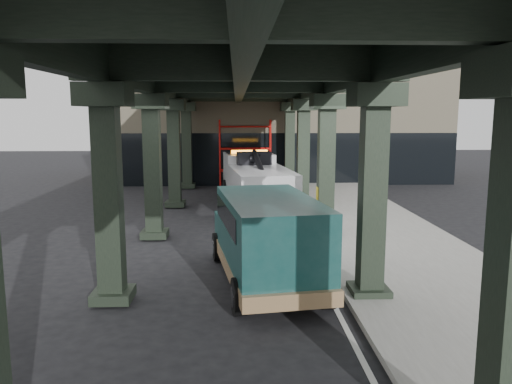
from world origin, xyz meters
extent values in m
plane|color=black|center=(0.00, 0.00, 0.00)|extent=(90.00, 90.00, 0.00)
cube|color=gray|center=(4.50, 2.00, 0.07)|extent=(5.00, 40.00, 0.15)
cube|color=silver|center=(1.70, 2.00, 0.01)|extent=(0.12, 38.00, 0.01)
cube|color=black|center=(2.60, -4.00, 2.50)|extent=(0.55, 0.55, 5.00)
cube|color=black|center=(2.60, -4.00, 4.75)|extent=(1.10, 1.10, 0.50)
cube|color=black|center=(2.60, -4.00, 0.18)|extent=(0.90, 0.90, 0.24)
cube|color=black|center=(2.60, 2.00, 2.50)|extent=(0.55, 0.55, 5.00)
cube|color=black|center=(2.60, 2.00, 4.75)|extent=(1.10, 1.10, 0.50)
cube|color=black|center=(2.60, 2.00, 0.18)|extent=(0.90, 0.90, 0.24)
cube|color=black|center=(2.60, 8.00, 2.50)|extent=(0.55, 0.55, 5.00)
cube|color=black|center=(2.60, 8.00, 4.75)|extent=(1.10, 1.10, 0.50)
cube|color=black|center=(2.60, 8.00, 0.18)|extent=(0.90, 0.90, 0.24)
cube|color=black|center=(2.60, 14.00, 2.50)|extent=(0.55, 0.55, 5.00)
cube|color=black|center=(2.60, 14.00, 4.75)|extent=(1.10, 1.10, 0.50)
cube|color=black|center=(2.60, 14.00, 0.18)|extent=(0.90, 0.90, 0.24)
cube|color=black|center=(-3.40, -4.00, 2.50)|extent=(0.55, 0.55, 5.00)
cube|color=black|center=(-3.40, -4.00, 4.75)|extent=(1.10, 1.10, 0.50)
cube|color=black|center=(-3.40, -4.00, 0.18)|extent=(0.90, 0.90, 0.24)
cube|color=black|center=(-3.40, 2.00, 2.50)|extent=(0.55, 0.55, 5.00)
cube|color=black|center=(-3.40, 2.00, 4.75)|extent=(1.10, 1.10, 0.50)
cube|color=black|center=(-3.40, 2.00, 0.18)|extent=(0.90, 0.90, 0.24)
cube|color=black|center=(-3.40, 8.00, 2.50)|extent=(0.55, 0.55, 5.00)
cube|color=black|center=(-3.40, 8.00, 4.75)|extent=(1.10, 1.10, 0.50)
cube|color=black|center=(-3.40, 8.00, 0.18)|extent=(0.90, 0.90, 0.24)
cube|color=black|center=(-3.40, 14.00, 2.50)|extent=(0.55, 0.55, 5.00)
cube|color=black|center=(-3.40, 14.00, 4.75)|extent=(1.10, 1.10, 0.50)
cube|color=black|center=(-3.40, 14.00, 0.18)|extent=(0.90, 0.90, 0.24)
cube|color=black|center=(2.60, 2.00, 5.55)|extent=(0.35, 32.00, 1.10)
cube|color=black|center=(-3.40, 2.00, 5.55)|extent=(0.35, 32.00, 1.10)
cube|color=black|center=(-0.40, 2.00, 5.55)|extent=(0.35, 32.00, 1.10)
cube|color=black|center=(-0.40, 2.00, 6.25)|extent=(7.40, 32.00, 0.30)
cube|color=#C6B793|center=(2.00, 20.00, 4.00)|extent=(22.00, 10.00, 8.00)
cylinder|color=red|center=(-1.50, 14.90, 2.00)|extent=(0.08, 0.08, 4.00)
cylinder|color=red|center=(-1.50, 14.10, 2.00)|extent=(0.08, 0.08, 4.00)
cylinder|color=red|center=(1.50, 14.90, 2.00)|extent=(0.08, 0.08, 4.00)
cylinder|color=red|center=(1.50, 14.10, 2.00)|extent=(0.08, 0.08, 4.00)
cylinder|color=red|center=(0.00, 14.90, 1.00)|extent=(3.00, 0.08, 0.08)
cylinder|color=red|center=(0.00, 14.90, 2.30)|extent=(3.00, 0.08, 0.08)
cylinder|color=red|center=(0.00, 14.90, 3.60)|extent=(3.00, 0.08, 0.08)
cube|color=black|center=(0.40, 7.00, 0.69)|extent=(1.87, 7.43, 0.25)
cube|color=silver|center=(0.09, 9.49, 1.52)|extent=(2.58, 2.62, 1.77)
cube|color=silver|center=(-0.03, 10.51, 1.03)|extent=(2.38, 0.96, 0.88)
cube|color=black|center=(0.06, 9.73, 2.01)|extent=(2.30, 1.53, 0.84)
cube|color=silver|center=(0.53, 5.88, 1.33)|extent=(2.93, 5.16, 1.38)
cube|color=orange|center=(0.12, 9.29, 2.51)|extent=(1.79, 0.49, 0.16)
cube|color=black|center=(0.30, 7.83, 2.31)|extent=(1.63, 0.78, 0.59)
cylinder|color=black|center=(0.51, 6.07, 2.06)|extent=(0.65, 3.44, 1.32)
cube|color=black|center=(0.84, 3.39, 0.34)|extent=(0.46, 1.40, 0.18)
cube|color=black|center=(0.92, 2.71, 0.29)|extent=(1.59, 0.43, 0.18)
cylinder|color=black|center=(-1.01, 9.65, 0.54)|extent=(0.47, 1.11, 1.08)
cylinder|color=silver|center=(-1.01, 9.65, 0.54)|extent=(0.45, 0.64, 0.59)
cylinder|color=black|center=(1.13, 9.91, 0.54)|extent=(0.47, 1.11, 1.08)
cylinder|color=silver|center=(1.13, 9.91, 0.54)|extent=(0.45, 0.64, 0.59)
cylinder|color=black|center=(-0.62, 6.43, 0.54)|extent=(0.47, 1.11, 1.08)
cylinder|color=silver|center=(-0.62, 6.43, 0.54)|extent=(0.45, 0.64, 0.59)
cylinder|color=black|center=(1.52, 6.69, 0.54)|extent=(0.47, 1.11, 1.08)
cylinder|color=silver|center=(1.52, 6.69, 0.54)|extent=(0.45, 0.64, 0.59)
cylinder|color=black|center=(-0.47, 5.16, 0.54)|extent=(0.47, 1.11, 1.08)
cylinder|color=silver|center=(-0.47, 5.16, 0.54)|extent=(0.45, 0.64, 0.59)
cylinder|color=black|center=(1.68, 5.42, 0.54)|extent=(0.47, 1.11, 1.08)
cylinder|color=silver|center=(1.68, 5.42, 0.54)|extent=(0.45, 0.64, 0.59)
cube|color=#103A38|center=(-0.11, -0.53, 0.95)|extent=(2.18, 1.38, 0.90)
cube|color=#103A38|center=(0.29, -3.23, 1.34)|extent=(2.72, 4.73, 1.94)
cube|color=olive|center=(0.23, -2.84, 0.55)|extent=(2.91, 5.82, 0.35)
cube|color=black|center=(-0.05, -0.92, 1.74)|extent=(1.98, 0.70, 0.83)
cube|color=black|center=(0.24, -2.94, 1.84)|extent=(2.62, 3.85, 0.55)
cube|color=silver|center=(-0.19, 0.00, 0.55)|extent=(1.99, 0.41, 0.30)
cylinder|color=black|center=(-1.09, -0.72, 0.42)|extent=(0.40, 0.87, 0.84)
cylinder|color=silver|center=(-1.09, -0.72, 0.42)|extent=(0.38, 0.50, 0.46)
cylinder|color=black|center=(0.88, -0.43, 0.42)|extent=(0.40, 0.87, 0.84)
cylinder|color=silver|center=(0.88, -0.43, 0.42)|extent=(0.38, 0.50, 0.46)
cylinder|color=black|center=(-0.48, -4.85, 0.42)|extent=(0.40, 0.87, 0.84)
cylinder|color=silver|center=(-0.48, -4.85, 0.42)|extent=(0.38, 0.50, 0.46)
cylinder|color=black|center=(1.49, -4.56, 0.42)|extent=(0.40, 0.87, 0.84)
cylinder|color=silver|center=(1.49, -4.56, 0.42)|extent=(0.38, 0.50, 0.46)
camera|label=1|loc=(-0.52, -15.19, 4.33)|focal=35.00mm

